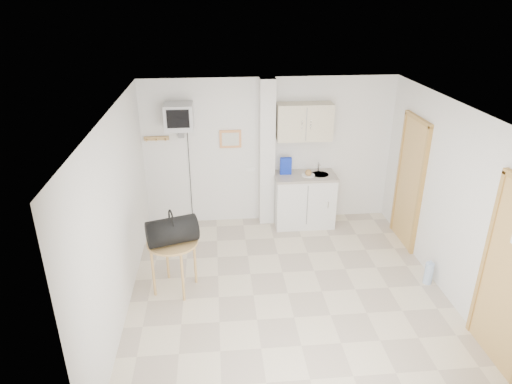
{
  "coord_description": "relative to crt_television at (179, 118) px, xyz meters",
  "views": [
    {
      "loc": [
        -0.9,
        -5.01,
        3.75
      ],
      "look_at": [
        -0.38,
        0.6,
        1.25
      ],
      "focal_mm": 32.0,
      "sensor_mm": 36.0,
      "label": 1
    }
  ],
  "objects": [
    {
      "name": "ground",
      "position": [
        1.45,
        -2.02,
        -1.94
      ],
      "size": [
        4.5,
        4.5,
        0.0
      ],
      "primitive_type": "plane",
      "color": "beige",
      "rests_on": "ground"
    },
    {
      "name": "duffel_bag",
      "position": [
        -0.05,
        -1.81,
        -1.01
      ],
      "size": [
        0.71,
        0.53,
        0.47
      ],
      "rotation": [
        0.0,
        0.0,
        0.31
      ],
      "color": "black",
      "rests_on": "round_table"
    },
    {
      "name": "round_table",
      "position": [
        -0.06,
        -1.77,
        -1.29
      ],
      "size": [
        0.67,
        0.67,
        0.74
      ],
      "rotation": [
        0.0,
        0.0,
        0.43
      ],
      "color": "tan",
      "rests_on": "ground"
    },
    {
      "name": "kitchenette",
      "position": [
        2.02,
        -0.02,
        -1.13
      ],
      "size": [
        1.03,
        0.58,
        2.1
      ],
      "color": "silver",
      "rests_on": "ground"
    },
    {
      "name": "room_envelope",
      "position": [
        1.69,
        -1.93,
        -0.4
      ],
      "size": [
        4.24,
        4.54,
        2.55
      ],
      "color": "white",
      "rests_on": "ground"
    },
    {
      "name": "water_bottle",
      "position": [
        3.43,
        -1.96,
        -1.77
      ],
      "size": [
        0.12,
        0.12,
        0.36
      ],
      "color": "#A1BCDF",
      "rests_on": "ground"
    },
    {
      "name": "crt_television",
      "position": [
        0.0,
        0.0,
        0.0
      ],
      "size": [
        0.44,
        0.45,
        2.15
      ],
      "color": "slate",
      "rests_on": "ground"
    }
  ]
}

